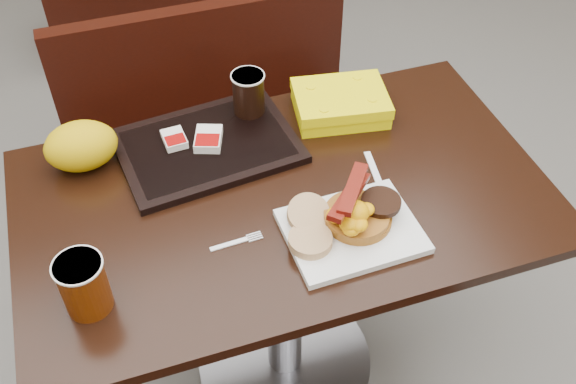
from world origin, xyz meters
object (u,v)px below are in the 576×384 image
object	(u,v)px
bench_near_n	(219,133)
hashbrown_sleeve_left	(174,139)
tray	(208,146)
paper_bag	(81,146)
coffee_cup_far	(249,93)
platter	(352,231)
clamshell	(340,103)
hashbrown_sleeve_right	(208,139)
fork	(229,244)
table_near	(284,291)
knife	(378,179)
pancake_stack	(358,216)
coffee_cup_near	(84,285)

from	to	relation	value
bench_near_n	hashbrown_sleeve_left	size ratio (longest dim) A/B	14.28
tray	paper_bag	xyz separation A→B (m)	(-0.29, 0.04, 0.05)
coffee_cup_far	platter	bearing A→B (deg)	-77.82
coffee_cup_far	clamshell	bearing A→B (deg)	-15.05
hashbrown_sleeve_right	fork	bearing A→B (deg)	-76.41
table_near	bench_near_n	xyz separation A→B (m)	(0.00, 0.70, -0.02)
fork	hashbrown_sleeve_left	distance (m)	0.34
hashbrown_sleeve_left	hashbrown_sleeve_right	distance (m)	0.08
bench_near_n	paper_bag	world-z (taller)	paper_bag
platter	knife	distance (m)	0.18
coffee_cup_far	table_near	bearing A→B (deg)	-90.72
bench_near_n	coffee_cup_far	world-z (taller)	coffee_cup_far
fork	tray	xyz separation A→B (m)	(0.03, 0.31, 0.01)
hashbrown_sleeve_left	coffee_cup_far	xyz separation A→B (m)	(0.20, 0.06, 0.04)
pancake_stack	coffee_cup_far	world-z (taller)	coffee_cup_far
knife	clamshell	bearing A→B (deg)	-173.67
coffee_cup_near	hashbrown_sleeve_right	size ratio (longest dim) A/B	1.49
tray	hashbrown_sleeve_right	xyz separation A→B (m)	(0.00, 0.00, 0.02)
hashbrown_sleeve_left	paper_bag	bearing A→B (deg)	173.75
tray	fork	bearing A→B (deg)	-101.68
hashbrown_sleeve_right	paper_bag	xyz separation A→B (m)	(-0.29, 0.04, 0.03)
pancake_stack	hashbrown_sleeve_left	distance (m)	0.49
tray	pancake_stack	bearing A→B (deg)	-60.27
tray	paper_bag	distance (m)	0.29
clamshell	paper_bag	bearing A→B (deg)	-171.77
table_near	coffee_cup_near	bearing A→B (deg)	-159.73
bench_near_n	paper_bag	bearing A→B (deg)	-132.04
hashbrown_sleeve_left	pancake_stack	bearing A→B (deg)	-52.69
platter	hashbrown_sleeve_left	size ratio (longest dim) A/B	4.01
hashbrown_sleeve_right	platter	bearing A→B (deg)	-38.49
pancake_stack	paper_bag	distance (m)	0.66
hashbrown_sleeve_left	coffee_cup_far	distance (m)	0.22
table_near	coffee_cup_near	world-z (taller)	coffee_cup_near
paper_bag	clamshell	bearing A→B (deg)	-1.05
coffee_cup_near	hashbrown_sleeve_left	distance (m)	0.47
coffee_cup_near	table_near	bearing A→B (deg)	20.27
knife	coffee_cup_far	xyz separation A→B (m)	(-0.22, 0.32, 0.07)
platter	coffee_cup_near	size ratio (longest dim) A/B	2.23
bench_near_n	knife	xyz separation A→B (m)	(0.22, -0.73, 0.39)
bench_near_n	fork	world-z (taller)	fork
tray	hashbrown_sleeve_right	world-z (taller)	hashbrown_sleeve_right
coffee_cup_far	coffee_cup_near	bearing A→B (deg)	-134.99
hashbrown_sleeve_left	coffee_cup_far	bearing A→B (deg)	12.43
bench_near_n	clamshell	size ratio (longest dim) A/B	4.32
table_near	clamshell	xyz separation A→B (m)	(0.23, 0.23, 0.41)
platter	tray	xyz separation A→B (m)	(-0.23, 0.36, 0.00)
knife	tray	size ratio (longest dim) A/B	0.45
hashbrown_sleeve_left	paper_bag	size ratio (longest dim) A/B	0.42
bench_near_n	coffee_cup_far	xyz separation A→B (m)	(0.00, -0.41, 0.46)
bench_near_n	table_near	bearing A→B (deg)	-90.00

